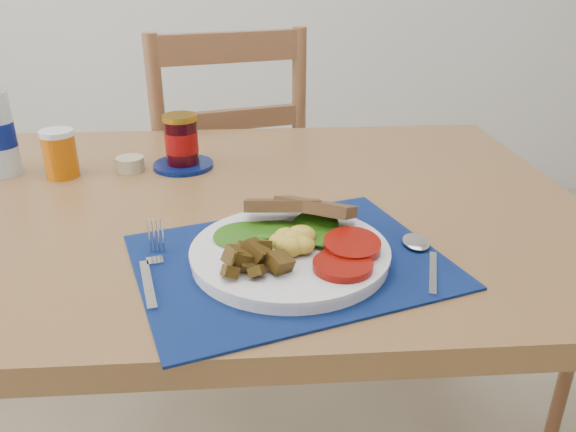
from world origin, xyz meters
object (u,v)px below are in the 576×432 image
object	(u,v)px
breakfast_plate	(286,249)
juice_glass	(60,155)
jam_on_saucer	(182,145)
chair_far	(223,161)

from	to	relation	value
breakfast_plate	juice_glass	size ratio (longest dim) A/B	3.14
juice_glass	jam_on_saucer	world-z (taller)	jam_on_saucer
breakfast_plate	jam_on_saucer	size ratio (longest dim) A/B	2.26
chair_far	jam_on_saucer	distance (m)	0.52
chair_far	jam_on_saucer	world-z (taller)	chair_far
breakfast_plate	juice_glass	bearing A→B (deg)	150.34
jam_on_saucer	juice_glass	bearing A→B (deg)	-171.05
chair_far	breakfast_plate	world-z (taller)	chair_far
juice_glass	jam_on_saucer	xyz separation A→B (m)	(0.23, 0.04, 0.00)
breakfast_plate	juice_glass	xyz separation A→B (m)	(-0.42, 0.38, 0.02)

